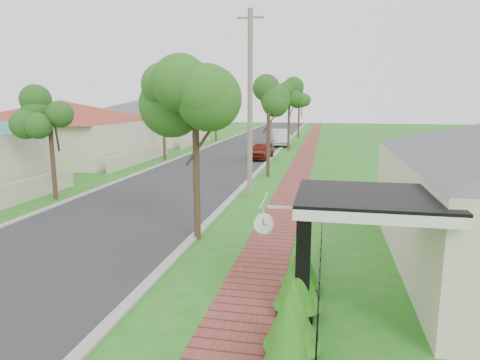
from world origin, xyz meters
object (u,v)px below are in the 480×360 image
Objects in this scene: station_clock at (265,223)px; utility_pole at (250,106)px; near_tree at (195,107)px; parked_car_white at (281,138)px; porch_post at (303,268)px; parked_car_red at (261,151)px.

utility_pole is at bearing 101.92° from station_clock.
utility_pole is (0.65, 6.32, -0.04)m from near_tree.
utility_pole reaches higher than parked_car_white.
porch_post is 11.88m from utility_pole.
near_tree is 5.13× the size of station_clock.
parked_car_red is at bearing 100.66° from porch_post.
parked_car_white is (0.43, 10.48, 0.17)m from parked_car_red.
porch_post reaches higher than parked_car_red.
parked_car_red is 0.77× the size of parked_car_white.
near_tree reaches higher than station_clock.
parked_car_white is 0.58× the size of utility_pole.
porch_post reaches higher than station_clock.
utility_pole is at bearing 105.76° from porch_post.
utility_pole reaches higher than parked_car_red.
utility_pole is at bearing -80.03° from parked_car_red.
parked_car_red is 3.60× the size of station_clock.
near_tree reaches higher than parked_car_white.
parked_car_white is 34.95m from station_clock.
parked_car_white is at bearing 90.87° from near_tree.
parked_car_white is 4.67× the size of station_clock.
near_tree is 5.71m from station_clock.
porch_post is at bearing -24.78° from station_clock.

